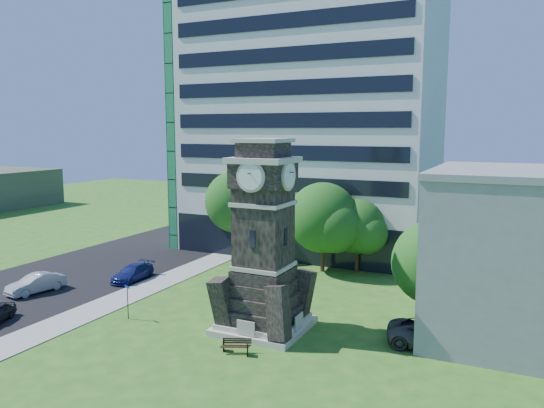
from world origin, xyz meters
The scene contains 14 objects.
ground centered at (0.00, 0.00, 0.00)m, with size 160.00×160.00×0.00m, color #285D1A.
sidewalk centered at (-9.50, 5.00, 0.03)m, with size 3.00×70.00×0.06m, color gray.
street centered at (-18.00, 5.00, 0.01)m, with size 14.00×80.00×0.02m, color black.
clock_tower centered at (3.00, 2.00, 5.28)m, with size 5.40×5.40×12.22m.
office_tall centered at (-3.20, 25.84, 14.22)m, with size 26.20×15.11×28.60m.
car_street_mid centered at (-16.65, 1.13, 0.73)m, with size 1.55×4.43×1.46m, color #9EA1A6.
car_street_north centered at (-12.07, 7.14, 0.65)m, with size 1.82×4.49×1.30m, color navy.
car_east_lot centered at (13.49, 3.72, 0.79)m, with size 2.61×5.67×1.57m, color #414246.
park_bench centered at (3.21, -2.03, 0.46)m, with size 1.67×0.45×0.86m.
street_sign centered at (-6.13, -0.36, 1.50)m, with size 0.57×0.06×2.39m.
tree_nw centered at (-8.46, 18.94, 5.32)m, with size 6.91×6.28×8.68m.
tree_nc centered at (1.62, 16.91, 4.73)m, with size 6.99×6.35×8.11m.
tree_ne centered at (4.47, 18.09, 3.99)m, with size 5.44×4.94×6.63m.
tree_east centered at (12.98, 5.91, 4.39)m, with size 5.84×5.30×7.23m.
Camera 1 is at (17.60, -27.33, 12.77)m, focal length 35.00 mm.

